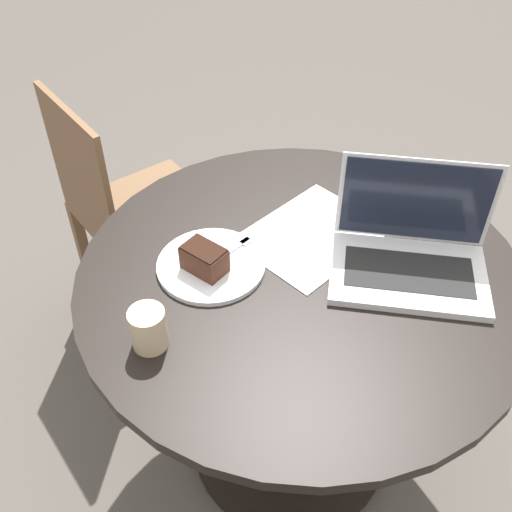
% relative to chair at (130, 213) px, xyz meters
% --- Properties ---
extents(ground_plane, '(12.00, 12.00, 0.00)m').
position_rel_chair_xyz_m(ground_plane, '(0.04, 0.76, -0.46)').
color(ground_plane, '#4C4742').
extents(dining_table, '(1.02, 1.02, 0.74)m').
position_rel_chair_xyz_m(dining_table, '(0.04, 0.76, 0.10)').
color(dining_table, black).
rests_on(dining_table, ground_plane).
extents(chair, '(0.48, 0.48, 0.89)m').
position_rel_chair_xyz_m(chair, '(0.00, 0.00, 0.00)').
color(chair, brown).
rests_on(chair, ground_plane).
extents(paper_document, '(0.33, 0.26, 0.00)m').
position_rel_chair_xyz_m(paper_document, '(-0.07, 0.69, 0.28)').
color(paper_document, white).
rests_on(paper_document, dining_table).
extents(plate, '(0.25, 0.25, 0.01)m').
position_rel_chair_xyz_m(plate, '(0.17, 0.60, 0.28)').
color(plate, silver).
rests_on(plate, dining_table).
extents(cake_slice, '(0.07, 0.10, 0.06)m').
position_rel_chair_xyz_m(cake_slice, '(0.20, 0.61, 0.32)').
color(cake_slice, '#472619').
rests_on(cake_slice, plate).
extents(fork, '(0.17, 0.03, 0.00)m').
position_rel_chair_xyz_m(fork, '(0.12, 0.60, 0.29)').
color(fork, silver).
rests_on(fork, plate).
extents(coffee_glass, '(0.07, 0.07, 0.09)m').
position_rel_chair_xyz_m(coffee_glass, '(0.41, 0.68, 0.32)').
color(coffee_glass, '#C6AD89').
rests_on(coffee_glass, dining_table).
extents(laptop, '(0.39, 0.42, 0.24)m').
position_rel_chair_xyz_m(laptop, '(-0.14, 0.92, 0.32)').
color(laptop, silver).
rests_on(laptop, dining_table).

